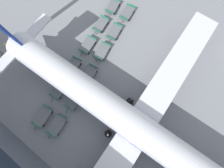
{
  "coord_description": "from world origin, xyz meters",
  "views": [
    {
      "loc": [
        20.46,
        -10.28,
        21.93
      ],
      "look_at": [
        16.42,
        -13.35,
        2.13
      ],
      "focal_mm": 24.0,
      "sensor_mm": 36.0,
      "label": 1
    }
  ],
  "objects_px": {
    "baggage_dolly_row_near_col_a": "(113,7)",
    "baggage_dolly_row_near_col_d": "(73,66)",
    "baggage_dolly_row_mid_a_col_f": "(57,125)",
    "baggage_dolly_row_near_col_b": "(101,24)",
    "baggage_dolly_row_near_col_c": "(88,45)",
    "baggage_dolly_row_mid_a_col_c": "(102,51)",
    "baggage_dolly_row_mid_a_col_a": "(127,13)",
    "baggage_dolly_row_near_col_f": "(43,116)",
    "baggage_dolly_row_mid_a_col_b": "(114,32)",
    "baggage_dolly_row_mid_a_col_e": "(74,100)",
    "baggage_dolly_row_mid_a_col_d": "(89,74)",
    "airplane": "(146,134)",
    "baggage_dolly_row_near_col_e": "(59,89)"
  },
  "relations": [
    {
      "from": "baggage_dolly_row_near_col_a",
      "to": "baggage_dolly_row_near_col_d",
      "type": "xyz_separation_m",
      "value": [
        12.36,
        1.72,
        0.0
      ]
    },
    {
      "from": "baggage_dolly_row_mid_a_col_f",
      "to": "baggage_dolly_row_near_col_b",
      "type": "bearing_deg",
      "value": -162.55
    },
    {
      "from": "baggage_dolly_row_near_col_c",
      "to": "baggage_dolly_row_mid_a_col_c",
      "type": "distance_m",
      "value": 2.58
    },
    {
      "from": "baggage_dolly_row_near_col_b",
      "to": "baggage_dolly_row_mid_a_col_c",
      "type": "xyz_separation_m",
      "value": [
        3.69,
        3.2,
        0.0
      ]
    },
    {
      "from": "baggage_dolly_row_near_col_b",
      "to": "baggage_dolly_row_mid_a_col_a",
      "type": "distance_m",
      "value": 4.98
    },
    {
      "from": "baggage_dolly_row_near_col_a",
      "to": "baggage_dolly_row_near_col_b",
      "type": "xyz_separation_m",
      "value": [
        4.0,
        0.53,
        0.0
      ]
    },
    {
      "from": "baggage_dolly_row_near_col_a",
      "to": "baggage_dolly_row_near_col_d",
      "type": "height_order",
      "value": "same"
    },
    {
      "from": "baggage_dolly_row_near_col_f",
      "to": "baggage_dolly_row_mid_a_col_b",
      "type": "distance_m",
      "value": 16.81
    },
    {
      "from": "baggage_dolly_row_near_col_a",
      "to": "baggage_dolly_row_near_col_f",
      "type": "xyz_separation_m",
      "value": [
        20.58,
        3.22,
        0.0
      ]
    },
    {
      "from": "baggage_dolly_row_near_col_f",
      "to": "baggage_dolly_row_mid_a_col_c",
      "type": "height_order",
      "value": "same"
    },
    {
      "from": "baggage_dolly_row_mid_a_col_b",
      "to": "baggage_dolly_row_mid_a_col_e",
      "type": "xyz_separation_m",
      "value": [
        12.39,
        2.03,
        0.0
      ]
    },
    {
      "from": "baggage_dolly_row_near_col_b",
      "to": "baggage_dolly_row_mid_a_col_d",
      "type": "distance_m",
      "value": 8.72
    },
    {
      "from": "baggage_dolly_row_near_col_a",
      "to": "baggage_dolly_row_near_col_c",
      "type": "relative_size",
      "value": 1.01
    },
    {
      "from": "baggage_dolly_row_near_col_b",
      "to": "baggage_dolly_row_mid_a_col_b",
      "type": "bearing_deg",
      "value": 95.15
    },
    {
      "from": "baggage_dolly_row_mid_a_col_e",
      "to": "baggage_dolly_row_mid_a_col_f",
      "type": "height_order",
      "value": "same"
    },
    {
      "from": "airplane",
      "to": "baggage_dolly_row_mid_a_col_c",
      "type": "distance_m",
      "value": 13.61
    },
    {
      "from": "baggage_dolly_row_mid_a_col_a",
      "to": "baggage_dolly_row_mid_a_col_b",
      "type": "height_order",
      "value": "same"
    },
    {
      "from": "baggage_dolly_row_mid_a_col_c",
      "to": "baggage_dolly_row_mid_a_col_e",
      "type": "bearing_deg",
      "value": 9.64
    },
    {
      "from": "baggage_dolly_row_near_col_b",
      "to": "baggage_dolly_row_mid_a_col_f",
      "type": "bearing_deg",
      "value": 17.45
    },
    {
      "from": "baggage_dolly_row_mid_a_col_b",
      "to": "baggage_dolly_row_near_col_c",
      "type": "bearing_deg",
      "value": -23.58
    },
    {
      "from": "baggage_dolly_row_near_col_b",
      "to": "baggage_dolly_row_near_col_f",
      "type": "relative_size",
      "value": 1.0
    },
    {
      "from": "airplane",
      "to": "baggage_dolly_row_mid_a_col_b",
      "type": "relative_size",
      "value": 12.49
    },
    {
      "from": "airplane",
      "to": "baggage_dolly_row_near_col_d",
      "type": "relative_size",
      "value": 12.46
    },
    {
      "from": "baggage_dolly_row_near_col_e",
      "to": "baggage_dolly_row_near_col_f",
      "type": "height_order",
      "value": "same"
    },
    {
      "from": "baggage_dolly_row_near_col_a",
      "to": "baggage_dolly_row_near_col_f",
      "type": "distance_m",
      "value": 20.83
    },
    {
      "from": "airplane",
      "to": "baggage_dolly_row_mid_a_col_f",
      "type": "relative_size",
      "value": 12.53
    },
    {
      "from": "baggage_dolly_row_near_col_c",
      "to": "baggage_dolly_row_mid_a_col_e",
      "type": "xyz_separation_m",
      "value": [
        7.95,
        3.97,
        0.0
      ]
    },
    {
      "from": "airplane",
      "to": "baggage_dolly_row_mid_a_col_f",
      "type": "distance_m",
      "value": 12.0
    },
    {
      "from": "baggage_dolly_row_mid_a_col_b",
      "to": "baggage_dolly_row_near_col_b",
      "type": "bearing_deg",
      "value": -84.85
    },
    {
      "from": "baggage_dolly_row_near_col_d",
      "to": "baggage_dolly_row_mid_a_col_f",
      "type": "height_order",
      "value": "same"
    },
    {
      "from": "baggage_dolly_row_mid_a_col_a",
      "to": "airplane",
      "type": "bearing_deg",
      "value": 41.25
    },
    {
      "from": "baggage_dolly_row_near_col_f",
      "to": "baggage_dolly_row_mid_a_col_d",
      "type": "relative_size",
      "value": 1.0
    },
    {
      "from": "baggage_dolly_row_mid_a_col_f",
      "to": "baggage_dolly_row_near_col_a",
      "type": "bearing_deg",
      "value": -164.43
    },
    {
      "from": "baggage_dolly_row_near_col_a",
      "to": "baggage_dolly_row_mid_a_col_b",
      "type": "bearing_deg",
      "value": 39.79
    },
    {
      "from": "airplane",
      "to": "baggage_dolly_row_mid_a_col_d",
      "type": "xyz_separation_m",
      "value": [
        -2.18,
        -10.98,
        -3.08
      ]
    },
    {
      "from": "airplane",
      "to": "baggage_dolly_row_mid_a_col_a",
      "type": "distance_m",
      "value": 19.48
    },
    {
      "from": "baggage_dolly_row_near_col_a",
      "to": "baggage_dolly_row_near_col_b",
      "type": "relative_size",
      "value": 1.01
    },
    {
      "from": "baggage_dolly_row_near_col_c",
      "to": "baggage_dolly_row_mid_a_col_e",
      "type": "distance_m",
      "value": 8.89
    },
    {
      "from": "baggage_dolly_row_near_col_a",
      "to": "baggage_dolly_row_near_col_c",
      "type": "distance_m",
      "value": 8.29
    },
    {
      "from": "baggage_dolly_row_mid_a_col_a",
      "to": "baggage_dolly_row_mid_a_col_b",
      "type": "bearing_deg",
      "value": 5.71
    },
    {
      "from": "baggage_dolly_row_near_col_f",
      "to": "baggage_dolly_row_near_col_b",
      "type": "bearing_deg",
      "value": -170.78
    },
    {
      "from": "baggage_dolly_row_near_col_e",
      "to": "baggage_dolly_row_mid_a_col_a",
      "type": "bearing_deg",
      "value": 179.02
    },
    {
      "from": "baggage_dolly_row_mid_a_col_c",
      "to": "baggage_dolly_row_mid_a_col_f",
      "type": "height_order",
      "value": "same"
    },
    {
      "from": "baggage_dolly_row_near_col_a",
      "to": "airplane",
      "type": "bearing_deg",
      "value": 47.75
    },
    {
      "from": "baggage_dolly_row_mid_a_col_b",
      "to": "baggage_dolly_row_mid_a_col_e",
      "type": "bearing_deg",
      "value": 9.31
    },
    {
      "from": "baggage_dolly_row_near_col_d",
      "to": "baggage_dolly_row_near_col_f",
      "type": "bearing_deg",
      "value": 10.36
    },
    {
      "from": "baggage_dolly_row_near_col_d",
      "to": "baggage_dolly_row_near_col_f",
      "type": "xyz_separation_m",
      "value": [
        8.22,
        1.5,
        0.0
      ]
    },
    {
      "from": "baggage_dolly_row_mid_a_col_f",
      "to": "baggage_dolly_row_mid_a_col_b",
      "type": "bearing_deg",
      "value": -171.36
    },
    {
      "from": "baggage_dolly_row_near_col_f",
      "to": "baggage_dolly_row_mid_a_col_f",
      "type": "distance_m",
      "value": 2.44
    },
    {
      "from": "baggage_dolly_row_near_col_a",
      "to": "baggage_dolly_row_mid_a_col_c",
      "type": "xyz_separation_m",
      "value": [
        7.69,
        3.73,
        0.0
      ]
    }
  ]
}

